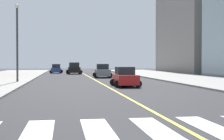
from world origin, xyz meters
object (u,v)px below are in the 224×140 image
object	(u,v)px
car_black_second	(74,69)
car_gray_fourth	(102,71)
car_red_nearest	(125,77)
street_lamp	(17,36)
car_blue_third	(56,69)

from	to	relation	value
car_black_second	car_gray_fourth	world-z (taller)	car_black_second
car_red_nearest	street_lamp	size ratio (longest dim) A/B	0.49
car_blue_third	street_lamp	xyz separation A→B (m)	(-3.27, -30.85, 3.91)
car_black_second	car_gray_fourth	bearing A→B (deg)	-77.33
car_blue_third	car_gray_fourth	xyz separation A→B (m)	(6.63, -20.00, 0.05)
car_black_second	car_blue_third	world-z (taller)	car_black_second
car_blue_third	street_lamp	size ratio (longest dim) A/B	0.51
car_blue_third	street_lamp	bearing A→B (deg)	-94.23
car_red_nearest	car_blue_third	xyz separation A→B (m)	(-6.58, 37.07, 0.03)
car_red_nearest	car_blue_third	distance (m)	37.65
car_gray_fourth	street_lamp	xyz separation A→B (m)	(-9.90, -10.85, 3.85)
car_red_nearest	car_gray_fourth	xyz separation A→B (m)	(0.05, 17.08, 0.08)
street_lamp	car_black_second	bearing A→B (deg)	75.82
car_red_nearest	car_black_second	world-z (taller)	car_black_second
car_red_nearest	car_gray_fourth	bearing A→B (deg)	-90.04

